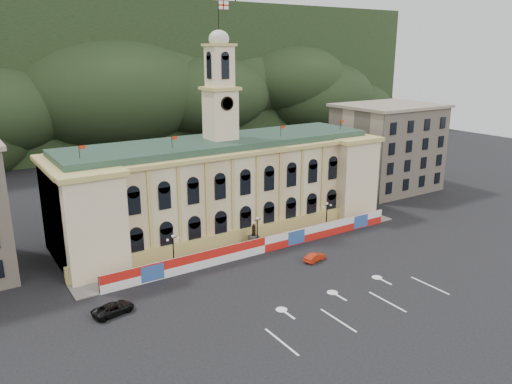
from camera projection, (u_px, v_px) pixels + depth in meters
ground at (330, 291)px, 63.90m from camera, size 260.00×260.00×0.00m
lane_markings at (357, 307)px, 59.87m from camera, size 26.00×10.00×0.02m
hill_ridge at (75, 84)px, 156.90m from camera, size 230.00×80.00×64.00m
city_hall at (223, 185)px, 84.01m from camera, size 56.20×17.60×37.10m
side_building_right at (387, 147)px, 108.81m from camera, size 21.00×17.00×18.60m
hoarding_fence at (265, 245)px, 75.73m from camera, size 50.00×0.44×2.50m
pavement at (255, 246)px, 78.18m from camera, size 56.00×5.50×0.16m
statue at (254, 239)px, 78.08m from camera, size 1.40×1.40×3.72m
lamp_left at (173, 249)px, 69.42m from camera, size 1.96×0.44×5.15m
lamp_center at (257, 230)px, 76.76m from camera, size 1.96×0.44×5.15m
lamp_right at (327, 214)px, 84.10m from camera, size 1.96×0.44×5.15m
red_sedan at (315, 257)px, 72.78m from camera, size 2.71×4.20×1.22m
black_suv at (113, 309)px, 58.15m from camera, size 4.02×5.73×1.37m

